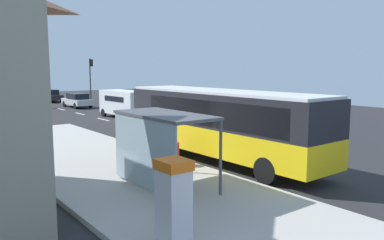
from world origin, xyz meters
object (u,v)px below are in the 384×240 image
at_px(bus_shelter, 157,131).
at_px(sedan_far, 77,100).
at_px(bus, 220,121).
at_px(recycling_bin_red, 173,153).
at_px(sedan_near, 50,95).
at_px(traffic_light_far_side, 12,77).
at_px(white_van, 124,102).
at_px(traffic_light_near_side, 91,74).
at_px(ticket_machine, 174,199).
at_px(recycling_bin_blue, 164,151).
at_px(recycling_bin_orange, 155,148).

bearing_deg(bus_shelter, sedan_far, 73.59).
xyz_separation_m(bus, recycling_bin_red, (-2.49, 0.11, -1.19)).
relative_size(sedan_near, sedan_far, 0.99).
bearing_deg(sedan_far, traffic_light_far_side, 140.45).
xyz_separation_m(sedan_near, recycling_bin_red, (-6.50, -36.35, -0.14)).
distance_m(white_van, sedan_far, 10.93).
bearing_deg(traffic_light_near_side, sedan_far, -131.11).
relative_size(sedan_far, ticket_machine, 2.29).
xyz_separation_m(traffic_light_near_side, bus_shelter, (-11.91, -33.25, -1.41)).
distance_m(sedan_near, bus_shelter, 39.58).
bearing_deg(recycling_bin_red, white_van, 68.71).
height_order(ticket_machine, traffic_light_far_side, traffic_light_far_side).
bearing_deg(sedan_near, white_van, -90.28).
relative_size(sedan_far, traffic_light_far_side, 0.90).
bearing_deg(ticket_machine, bus_shelter, 62.82).
xyz_separation_m(sedan_near, traffic_light_near_side, (3.20, -5.34, 2.72)).
xyz_separation_m(recycling_bin_blue, bus_shelter, (-2.21, -2.94, 1.44)).
bearing_deg(traffic_light_near_side, bus_shelter, -109.71).
distance_m(white_van, recycling_bin_blue, 16.99).
bearing_deg(sedan_near, recycling_bin_orange, -100.54).
height_order(sedan_far, recycling_bin_blue, sedan_far).
bearing_deg(traffic_light_near_side, recycling_bin_blue, -107.74).
relative_size(ticket_machine, recycling_bin_red, 2.04).
relative_size(recycling_bin_orange, bus_shelter, 0.24).
distance_m(recycling_bin_blue, traffic_light_far_side, 31.24).
distance_m(recycling_bin_red, recycling_bin_blue, 0.70).
distance_m(white_van, ticket_machine, 24.74).
distance_m(bus, recycling_bin_blue, 2.87).
relative_size(sedan_near, ticket_machine, 2.28).
bearing_deg(ticket_machine, recycling_bin_orange, 60.76).
xyz_separation_m(bus, recycling_bin_orange, (-2.49, 1.51, -1.19)).
bearing_deg(white_van, traffic_light_far_side, 109.01).
distance_m(bus, traffic_light_near_side, 31.99).
bearing_deg(recycling_bin_orange, traffic_light_near_side, 71.87).
bearing_deg(recycling_bin_orange, traffic_light_far_side, 87.93).
relative_size(bus, recycling_bin_orange, 11.63).
relative_size(recycling_bin_blue, traffic_light_near_side, 0.18).
height_order(ticket_machine, traffic_light_near_side, traffic_light_near_side).
height_order(recycling_bin_red, traffic_light_far_side, traffic_light_far_side).
relative_size(bus, sedan_near, 2.50).
bearing_deg(bus_shelter, recycling_bin_red, 45.40).
bearing_deg(sedan_far, sedan_near, 90.02).
height_order(white_van, recycling_bin_red, white_van).
distance_m(recycling_bin_orange, bus_shelter, 4.50).
distance_m(ticket_machine, recycling_bin_red, 7.27).
bearing_deg(bus, traffic_light_far_side, 92.49).
height_order(recycling_bin_orange, traffic_light_far_side, traffic_light_far_side).
bearing_deg(traffic_light_far_side, bus, -87.51).
relative_size(bus, traffic_light_far_side, 2.24).
distance_m(bus, recycling_bin_orange, 3.14).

